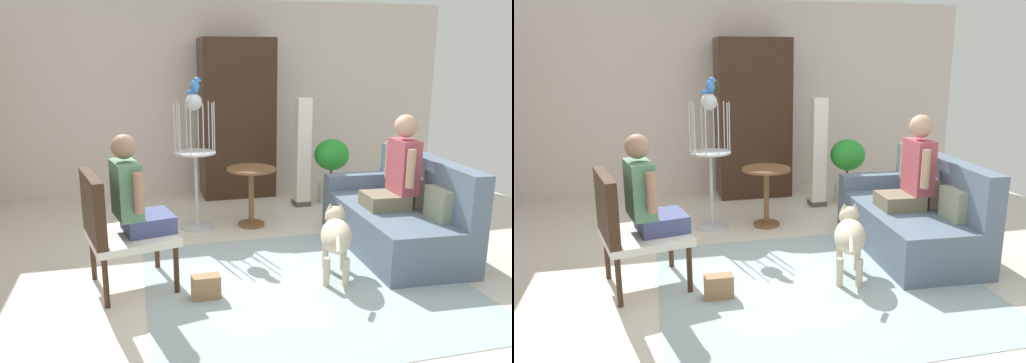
# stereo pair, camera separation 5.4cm
# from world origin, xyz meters

# --- Properties ---
(ground_plane) EXTENTS (7.29, 7.29, 0.00)m
(ground_plane) POSITION_xyz_m (0.00, 0.00, 0.00)
(ground_plane) COLOR beige
(back_wall) EXTENTS (6.49, 0.12, 2.59)m
(back_wall) POSITION_xyz_m (0.00, 3.10, 1.29)
(back_wall) COLOR silver
(back_wall) RESTS_ON ground
(area_rug) EXTENTS (2.61, 2.33, 0.01)m
(area_rug) POSITION_xyz_m (0.07, -0.30, 0.00)
(area_rug) COLOR #9EB2B7
(area_rug) RESTS_ON ground
(couch) EXTENTS (0.93, 1.74, 0.90)m
(couch) POSITION_xyz_m (1.22, 0.32, 0.31)
(couch) COLOR slate
(couch) RESTS_ON ground
(armchair) EXTENTS (0.78, 0.78, 0.97)m
(armchair) POSITION_xyz_m (-1.44, 0.02, 0.55)
(armchair) COLOR #382316
(armchair) RESTS_ON ground
(person_on_couch) EXTENTS (0.48, 0.51, 0.89)m
(person_on_couch) POSITION_xyz_m (1.17, 0.30, 0.79)
(person_on_couch) COLOR #797057
(person_on_armchair) EXTENTS (0.51, 0.53, 0.80)m
(person_on_armchair) POSITION_xyz_m (-1.28, 0.06, 0.77)
(person_on_armchair) COLOR #454C7F
(round_end_table) EXTENTS (0.53, 0.53, 0.66)m
(round_end_table) POSITION_xyz_m (-0.02, 1.32, 0.45)
(round_end_table) COLOR brown
(round_end_table) RESTS_ON ground
(dog) EXTENTS (0.41, 0.77, 0.57)m
(dog) POSITION_xyz_m (0.37, -0.16, 0.37)
(dog) COLOR beige
(dog) RESTS_ON ground
(bird_cage_stand) EXTENTS (0.44, 0.44, 1.46)m
(bird_cage_stand) POSITION_xyz_m (-0.62, 1.39, 0.81)
(bird_cage_stand) COLOR silver
(bird_cage_stand) RESTS_ON ground
(parrot) EXTENTS (0.17, 0.10, 0.17)m
(parrot) POSITION_xyz_m (-0.60, 1.39, 1.54)
(parrot) COLOR blue
(parrot) RESTS_ON bird_cage_stand
(potted_plant) EXTENTS (0.44, 0.44, 0.82)m
(potted_plant) POSITION_xyz_m (1.20, 2.00, 0.50)
(potted_plant) COLOR beige
(potted_plant) RESTS_ON ground
(column_lamp) EXTENTS (0.20, 0.20, 1.36)m
(column_lamp) POSITION_xyz_m (0.79, 1.96, 0.67)
(column_lamp) COLOR #4C4742
(column_lamp) RESTS_ON ground
(armoire_cabinet) EXTENTS (0.96, 0.56, 2.08)m
(armoire_cabinet) POSITION_xyz_m (0.10, 2.69, 1.04)
(armoire_cabinet) COLOR #382316
(armoire_cabinet) RESTS_ON ground
(handbag) EXTENTS (0.22, 0.12, 0.19)m
(handbag) POSITION_xyz_m (-0.77, -0.31, 0.09)
(handbag) COLOR #99724C
(handbag) RESTS_ON ground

